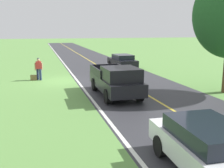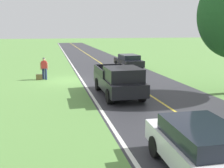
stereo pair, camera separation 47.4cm
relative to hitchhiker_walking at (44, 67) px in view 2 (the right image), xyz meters
The scene contains 9 objects.
ground_plane 2.16m from the hitchhiker_walking, 151.04° to the left, with size 200.00×200.00×0.00m, color #609347.
road_surface 6.38m from the hitchhiker_walking, behind, with size 7.20×120.00×0.00m, color #333338.
lane_edge_line 3.12m from the hitchhiker_walking, 161.64° to the left, with size 0.16×117.60×0.00m, color silver.
lane_centre_line 6.38m from the hitchhiker_walking, behind, with size 0.14×117.60×0.00m, color gold.
hitchhiker_walking is the anchor object (origin of this frame).
suitcase_carried 0.88m from the hitchhiker_walking, ahead, with size 0.20×0.46×0.42m, color brown.
pickup_truck_passing 7.89m from the hitchhiker_walking, 123.54° to the left, with size 2.12×5.41×1.82m.
sedan_ahead_same_lane 16.19m from the hitchhiker_walking, 105.55° to the left, with size 2.05×4.46×1.41m.
sedan_near_oncoming 9.26m from the hitchhiker_walking, 151.95° to the right, with size 2.04×4.46×1.41m.
Camera 2 is at (1.17, 20.41, 3.86)m, focal length 42.68 mm.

